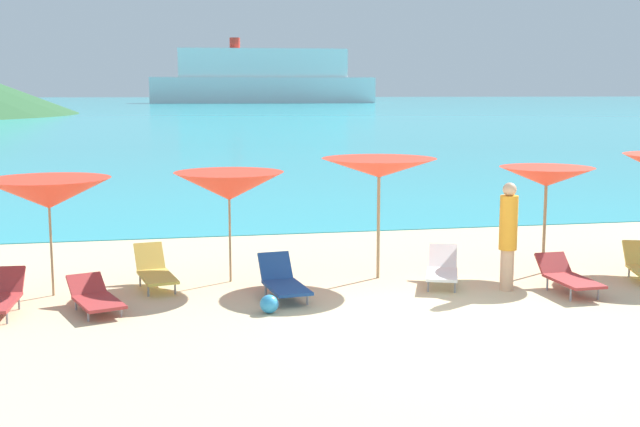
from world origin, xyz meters
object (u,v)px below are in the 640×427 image
at_px(umbrella_1, 229,186).
at_px(lounge_chair_4, 568,276).
at_px(umbrella_0, 49,194).
at_px(lounge_chair_2, 155,271).
at_px(lounge_chair_1, 283,281).
at_px(beachgoer_0, 508,233).
at_px(umbrella_2, 379,168).
at_px(cruise_ship, 263,79).
at_px(lounge_chair_0, 442,268).
at_px(lounge_chair_6, 95,297).
at_px(beach_ball, 269,304).
at_px(umbrella_3, 547,177).

bearing_deg(umbrella_1, lounge_chair_4, -19.70).
bearing_deg(umbrella_0, umbrella_1, 7.92).
distance_m(umbrella_0, lounge_chair_2, 2.27).
bearing_deg(umbrella_1, lounge_chair_2, -170.91).
distance_m(lounge_chair_1, beachgoer_0, 4.02).
relative_size(umbrella_2, cruise_ship, 0.04).
bearing_deg(lounge_chair_1, lounge_chair_4, -14.45).
distance_m(lounge_chair_0, cruise_ship, 222.56).
xyz_separation_m(umbrella_0, lounge_chair_6, (0.78, -1.18, -1.54)).
distance_m(lounge_chair_6, beach_ball, 2.80).
relative_size(beach_ball, cruise_ship, 0.00).
xyz_separation_m(umbrella_2, umbrella_3, (3.24, -0.23, -0.21)).
xyz_separation_m(lounge_chair_1, cruise_ship, (29.47, 221.22, 6.51)).
relative_size(lounge_chair_0, cruise_ship, 0.02).
distance_m(lounge_chair_2, lounge_chair_6, 1.69).
bearing_deg(beach_ball, lounge_chair_6, 165.77).
bearing_deg(lounge_chair_6, cruise_ship, 62.81).
height_order(umbrella_1, umbrella_2, umbrella_2).
distance_m(umbrella_0, umbrella_3, 9.08).
bearing_deg(lounge_chair_1, beachgoer_0, -10.86).
relative_size(lounge_chair_1, lounge_chair_2, 0.96).
bearing_deg(cruise_ship, lounge_chair_2, -93.99).
height_order(umbrella_1, beach_ball, umbrella_1).
bearing_deg(lounge_chair_2, lounge_chair_0, -19.51).
height_order(umbrella_2, cruise_ship, cruise_ship).
bearing_deg(cruise_ship, umbrella_0, -94.42).
bearing_deg(lounge_chair_2, lounge_chair_1, -39.03).
xyz_separation_m(umbrella_2, cruise_ship, (27.48, 220.11, 4.72)).
relative_size(lounge_chair_2, beachgoer_0, 0.83).
height_order(lounge_chair_1, beach_ball, lounge_chair_1).
distance_m(umbrella_2, cruise_ship, 221.87).
bearing_deg(beach_ball, lounge_chair_2, 130.25).
height_order(lounge_chair_2, lounge_chair_6, lounge_chair_2).
distance_m(umbrella_1, lounge_chair_1, 2.17).
bearing_deg(beach_ball, lounge_chair_4, 2.85).
bearing_deg(lounge_chair_0, beach_ball, -138.46).
distance_m(umbrella_2, lounge_chair_1, 2.89).
relative_size(lounge_chair_1, lounge_chair_4, 1.02).
bearing_deg(beachgoer_0, umbrella_1, -167.28).
bearing_deg(lounge_chair_1, lounge_chair_0, -0.28).
relative_size(umbrella_0, beach_ball, 7.44).
xyz_separation_m(umbrella_0, umbrella_3, (9.08, -0.06, 0.10)).
bearing_deg(lounge_chair_1, umbrella_2, 22.48).
bearing_deg(lounge_chair_0, cruise_ship, 104.05).
distance_m(lounge_chair_6, cruise_ship, 223.93).
height_order(lounge_chair_4, lounge_chair_6, lounge_chair_4).
height_order(umbrella_0, cruise_ship, cruise_ship).
relative_size(lounge_chair_6, cruise_ship, 0.02).
bearing_deg(umbrella_0, lounge_chair_4, -10.37).
distance_m(umbrella_0, umbrella_1, 3.12).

